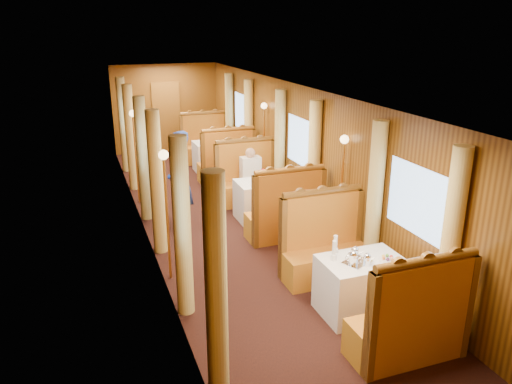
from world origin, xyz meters
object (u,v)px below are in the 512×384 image
tea_tray (357,262)px  rose_vase_mid (263,173)px  banquette_near_fwd (410,325)px  banquette_far_aft (205,146)px  steward (180,181)px  teapot_right (367,261)px  passenger (251,171)px  banquette_near_aft (325,251)px  banquette_mid_fwd (285,216)px  fruit_plate (387,259)px  banquette_mid_aft (247,182)px  table_mid (264,200)px  teapot_left (353,260)px  rose_vase_far (215,135)px  table_near (361,286)px  table_far (215,156)px  teapot_back (355,254)px  banquette_far_fwd (227,165)px

tea_tray → rose_vase_mid: size_ratio=0.94×
banquette_near_fwd → banquette_far_aft: (0.00, 9.03, 0.00)m
banquette_near_fwd → steward: bearing=109.3°
teapot_right → passenger: size_ratio=0.20×
banquette_far_aft → tea_tray: 8.07m
banquette_near_aft → teapot_right: 1.23m
banquette_mid_fwd → fruit_plate: bearing=-83.7°
banquette_mid_aft → passenger: banquette_mid_aft is taller
banquette_near_fwd → table_mid: (0.00, 4.51, -0.05)m
table_mid → banquette_far_aft: bearing=90.0°
tea_tray → steward: (-1.49, 3.60, 0.15)m
rose_vase_mid → banquette_near_fwd: bearing=-89.5°
rose_vase_mid → banquette_mid_aft: bearing=87.8°
teapot_left → teapot_right: bearing=-2.6°
passenger → rose_vase_far: bearing=90.2°
banquette_mid_aft → rose_vase_far: banquette_mid_aft is taller
steward → passenger: size_ratio=2.38×
teapot_left → table_near: bearing=46.5°
table_near → table_far: size_ratio=1.00×
rose_vase_far → rose_vase_mid: bearing=-90.5°
banquette_near_aft → teapot_back: size_ratio=8.54×
tea_tray → rose_vase_mid: rose_vase_mid is taller
table_far → teapot_back: teapot_back is taller
table_far → teapot_left: bearing=-91.6°
banquette_near_aft → table_far: size_ratio=1.28×
teapot_back → teapot_right: bearing=-56.1°
banquette_far_fwd → teapot_left: banquette_far_fwd is taller
teapot_right → rose_vase_mid: size_ratio=0.43×
banquette_mid_fwd → passenger: size_ratio=1.76×
banquette_near_aft → teapot_left: 1.19m
passenger → table_far: bearing=90.0°
teapot_left → steward: 3.90m
teapot_right → banquette_mid_aft: bearing=99.8°
banquette_mid_aft → steward: size_ratio=0.74×
table_near → banquette_far_aft: size_ratio=0.78×
banquette_near_fwd → rose_vase_far: (-0.01, 7.99, 0.50)m
banquette_near_fwd → teapot_right: bearing=93.1°
banquette_mid_aft → rose_vase_far: bearing=90.2°
banquette_near_aft → tea_tray: bearing=-96.1°
banquette_mid_aft → banquette_near_aft: bearing=-90.0°
banquette_mid_aft → steward: 1.93m
rose_vase_far → steward: 3.77m
table_near → teapot_back: 0.45m
teapot_left → teapot_right: 0.17m
banquette_mid_fwd → table_mid: bearing=90.0°
rose_vase_mid → banquette_near_aft: bearing=-89.1°
rose_vase_mid → steward: size_ratio=0.20×
banquette_mid_fwd → tea_tray: banquette_mid_fwd is taller
table_mid → tea_tray: (-0.11, -3.55, 0.38)m
banquette_far_aft → fruit_plate: banquette_far_aft is taller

